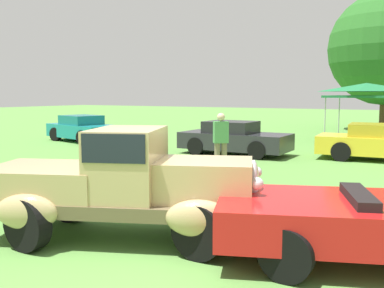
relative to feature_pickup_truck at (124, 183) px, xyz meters
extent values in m
plane|color=#568C3D|center=(0.63, -0.21, -0.86)|extent=(120.00, 120.00, 0.00)
cube|color=brown|center=(-0.04, -0.01, -0.30)|extent=(4.34, 2.91, 0.20)
cube|color=tan|center=(1.10, 0.46, 0.08)|extent=(1.82, 1.59, 0.60)
ellipsoid|color=silver|center=(1.82, 0.76, 0.06)|extent=(0.35, 0.54, 0.68)
cube|color=tan|center=(0.07, 0.03, 0.32)|extent=(1.43, 1.64, 1.04)
cube|color=black|center=(0.07, 0.03, 0.62)|extent=(1.37, 1.64, 0.40)
cube|color=tan|center=(-1.10, -0.46, 0.00)|extent=(2.19, 1.99, 0.48)
ellipsoid|color=tan|center=(0.88, 1.15, -0.30)|extent=(0.99, 0.69, 0.52)
ellipsoid|color=tan|center=(1.44, -0.18, -0.30)|extent=(0.99, 0.69, 0.52)
ellipsoid|color=tan|center=(-1.38, 0.20, -0.30)|extent=(0.99, 0.69, 0.52)
ellipsoid|color=tan|center=(-0.83, -1.13, -0.30)|extent=(0.99, 0.69, 0.52)
sphere|color=silver|center=(1.69, 1.18, 0.14)|extent=(0.18, 0.18, 0.18)
sphere|color=silver|center=(2.03, 0.37, 0.14)|extent=(0.18, 0.18, 0.18)
cylinder|color=black|center=(0.88, 1.15, -0.48)|extent=(0.76, 0.24, 0.76)
cylinder|color=black|center=(1.44, -0.18, -0.48)|extent=(0.76, 0.24, 0.76)
cylinder|color=black|center=(-1.38, 0.20, -0.48)|extent=(0.76, 0.24, 0.76)
cylinder|color=black|center=(-0.83, -1.13, -0.48)|extent=(0.76, 0.24, 0.76)
cube|color=black|center=(3.27, 0.79, -0.05)|extent=(0.70, 1.22, 0.28)
cylinder|color=black|center=(2.10, 1.16, -0.53)|extent=(0.66, 0.20, 0.66)
cylinder|color=black|center=(2.66, -0.28, -0.53)|extent=(0.66, 0.20, 0.66)
cube|color=teal|center=(-10.39, 9.75, -0.36)|extent=(4.16, 2.52, 0.60)
cube|color=#146A6E|center=(-10.55, 9.78, 0.14)|extent=(1.99, 1.80, 0.44)
cylinder|color=black|center=(-9.44, 8.73, -0.54)|extent=(0.64, 0.22, 0.64)
cylinder|color=black|center=(-11.70, 9.26, -0.54)|extent=(0.64, 0.22, 0.64)
cube|color=#28282D|center=(-2.44, 9.33, -0.36)|extent=(3.99, 1.70, 0.60)
cube|color=black|center=(-2.59, 9.34, 0.14)|extent=(1.76, 1.45, 0.44)
cylinder|color=black|center=(-1.25, 8.56, -0.54)|extent=(0.64, 0.22, 0.64)
cylinder|color=black|center=(-3.63, 8.57, -0.54)|extent=(0.64, 0.22, 0.64)
cube|color=gold|center=(2.33, 10.50, 0.14)|extent=(2.00, 1.60, 0.44)
cylinder|color=black|center=(1.29, 9.63, -0.54)|extent=(0.64, 0.22, 0.64)
cylinder|color=#7F7056|center=(-1.11, 5.75, -0.43)|extent=(0.16, 0.16, 0.86)
cylinder|color=#7F7056|center=(-1.26, 5.62, -0.43)|extent=(0.16, 0.16, 0.86)
cube|color=#4C9351|center=(-1.18, 5.68, 0.30)|extent=(0.46, 0.44, 0.60)
sphere|color=beige|center=(-1.18, 5.68, 0.72)|extent=(0.22, 0.22, 0.22)
cylinder|color=#B7B7BC|center=(-0.41, 17.32, 0.16)|extent=(0.05, 0.05, 2.05)
cylinder|color=#B7B7BC|center=(-0.41, 14.43, 0.16)|extent=(0.05, 0.05, 2.05)
cube|color=#1E703D|center=(1.04, 15.87, 1.24)|extent=(3.22, 3.22, 0.10)
pyramid|color=#1E703D|center=(1.04, 15.87, 1.66)|extent=(3.15, 3.15, 0.38)
cylinder|color=brown|center=(0.94, 23.31, 0.67)|extent=(0.44, 0.44, 3.06)
camera|label=1|loc=(4.19, -5.07, 1.35)|focal=40.47mm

